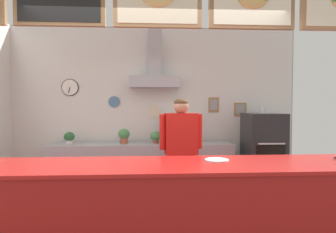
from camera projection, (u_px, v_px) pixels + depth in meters
back_wall_assembly at (155, 103)px, 5.28m from camera, size 5.32×2.78×3.02m
service_counter at (159, 224)px, 2.52m from camera, size 4.73×0.75×1.07m
back_prep_counter at (142, 169)px, 5.10m from camera, size 3.19×0.54×0.90m
pizza_oven at (263, 155)px, 4.93m from camera, size 0.62×0.66×1.53m
shop_worker at (181, 155)px, 3.93m from camera, size 0.59×0.26×1.66m
espresso_machine at (176, 130)px, 5.09m from camera, size 0.51×0.56×0.48m
potted_oregano at (156, 137)px, 5.11m from camera, size 0.18×0.18×0.21m
potted_sage at (124, 135)px, 5.08m from camera, size 0.20×0.20×0.26m
potted_thyme at (69, 137)px, 5.03m from camera, size 0.18×0.18×0.21m
condiment_plate at (217, 160)px, 2.63m from camera, size 0.22×0.22×0.01m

